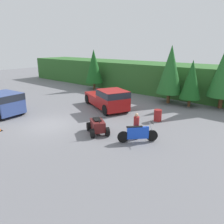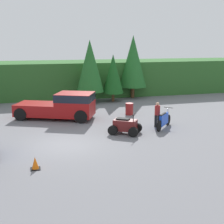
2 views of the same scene
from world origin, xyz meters
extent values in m
plane|color=slate|center=(0.00, 0.00, 0.00)|extent=(80.00, 80.00, 0.00)
cube|color=#2D6028|center=(0.00, 16.00, 1.70)|extent=(44.00, 6.00, 3.40)
cylinder|color=brown|center=(-6.86, 11.68, 0.45)|extent=(0.30, 0.30, 0.91)
cone|color=#19561E|center=(-6.86, 11.68, 2.97)|extent=(2.22, 2.22, 4.13)
cylinder|color=brown|center=(3.68, 11.41, 0.50)|extent=(0.33, 0.33, 1.00)
cone|color=#236628|center=(3.68, 11.41, 3.27)|extent=(2.44, 2.44, 4.55)
cylinder|color=brown|center=(5.79, 11.40, 0.38)|extent=(0.26, 0.26, 0.77)
cone|color=#19561E|center=(5.79, 11.40, 2.52)|extent=(1.88, 1.88, 3.50)
cylinder|color=brown|center=(8.14, 12.80, 0.54)|extent=(0.36, 0.36, 1.07)
cube|color=maroon|center=(1.44, 5.52, 1.06)|extent=(3.10, 2.91, 1.63)
cube|color=#1E232D|center=(1.44, 5.52, 1.60)|extent=(3.12, 2.93, 0.52)
cube|color=maroon|center=(-1.06, 6.63, 0.66)|extent=(3.60, 3.13, 0.82)
cylinder|color=black|center=(2.42, 6.14, 0.45)|extent=(0.94, 0.62, 0.90)
cylinder|color=black|center=(1.65, 4.38, 0.45)|extent=(0.94, 0.62, 0.90)
cylinder|color=black|center=(-1.52, 7.88, 0.45)|extent=(0.94, 0.62, 0.90)
cylinder|color=black|center=(-2.29, 6.12, 0.45)|extent=(0.94, 0.62, 0.90)
cube|color=#334784|center=(-4.55, -0.91, 1.06)|extent=(2.86, 2.31, 1.63)
cube|color=#1E232D|center=(-4.55, -0.91, 1.60)|extent=(2.88, 2.33, 0.52)
cylinder|color=black|center=(-3.87, 0.12, 0.45)|extent=(0.92, 0.36, 0.90)
cylinder|color=black|center=(7.09, 2.41, 0.35)|extent=(0.55, 0.57, 0.69)
cylinder|color=black|center=(5.91, 1.15, 0.35)|extent=(0.55, 0.57, 0.69)
cube|color=blue|center=(6.50, 1.78, 0.57)|extent=(1.00, 1.05, 0.72)
cylinder|color=#B7B7BC|center=(7.06, 2.37, 0.76)|extent=(0.25, 0.26, 0.81)
cylinder|color=black|center=(7.06, 2.37, 1.18)|extent=(0.46, 0.44, 0.04)
cube|color=black|center=(6.35, 1.62, 0.96)|extent=(0.75, 0.78, 0.06)
cylinder|color=black|center=(4.55, 1.28, 0.29)|extent=(0.60, 0.50, 0.57)
cylinder|color=black|center=(4.02, 0.48, 0.29)|extent=(0.60, 0.50, 0.57)
cylinder|color=black|center=(3.51, 1.97, 0.29)|extent=(0.60, 0.50, 0.57)
cylinder|color=black|center=(2.98, 1.17, 0.29)|extent=(0.60, 0.50, 0.57)
cube|color=#5B1919|center=(3.77, 1.23, 0.54)|extent=(1.52, 1.36, 0.65)
cylinder|color=black|center=(4.18, 0.95, 1.03)|extent=(0.07, 0.07, 0.35)
cylinder|color=black|center=(4.18, 0.95, 1.21)|extent=(0.53, 0.78, 0.04)
cube|color=black|center=(3.65, 1.30, 0.90)|extent=(0.88, 0.78, 0.08)
cylinder|color=black|center=(6.10, 2.15, 0.40)|extent=(0.24, 0.24, 0.81)
cylinder|color=black|center=(6.24, 2.03, 0.40)|extent=(0.24, 0.24, 0.81)
cylinder|color=maroon|center=(6.17, 2.09, 1.11)|extent=(0.48, 0.48, 0.61)
sphere|color=tan|center=(6.17, 2.09, 1.53)|extent=(0.31, 0.31, 0.22)
cylinder|color=maroon|center=(5.55, 5.89, 0.44)|extent=(0.58, 0.58, 0.88)
camera|label=1|loc=(13.01, -8.27, 5.47)|focal=35.00mm
camera|label=2|loc=(-1.61, -15.80, 5.36)|focal=50.00mm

